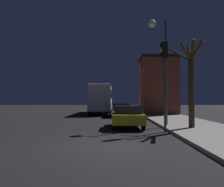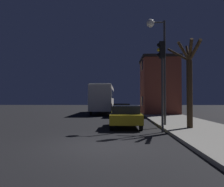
{
  "view_description": "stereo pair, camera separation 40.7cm",
  "coord_description": "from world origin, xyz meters",
  "views": [
    {
      "loc": [
        0.31,
        -8.3,
        1.76
      ],
      "look_at": [
        0.12,
        10.55,
        2.27
      ],
      "focal_mm": 35.0,
      "sensor_mm": 36.0,
      "label": 1
    },
    {
      "loc": [
        0.72,
        -8.29,
        1.76
      ],
      "look_at": [
        0.12,
        10.55,
        2.27
      ],
      "focal_mm": 35.0,
      "sensor_mm": 36.0,
      "label": 2
    }
  ],
  "objects": [
    {
      "name": "car_mid_lane",
      "position": [
        0.98,
        14.22,
        0.7
      ],
      "size": [
        1.83,
        3.88,
        1.33
      ],
      "color": "beige",
      "rests_on": "ground"
    },
    {
      "name": "bare_tree",
      "position": [
        4.71,
        4.19,
        2.76
      ],
      "size": [
        1.39,
        2.11,
        4.9
      ],
      "color": "#382819",
      "rests_on": "sidewalk"
    },
    {
      "name": "bus",
      "position": [
        -1.28,
        19.13,
        2.06
      ],
      "size": [
        2.46,
        9.7,
        3.45
      ],
      "color": "beige",
      "rests_on": "ground"
    },
    {
      "name": "ground_plane",
      "position": [
        0.0,
        0.0,
        0.0
      ],
      "size": [
        120.0,
        120.0,
        0.0
      ],
      "primitive_type": "plane",
      "color": "black"
    },
    {
      "name": "streetlamp",
      "position": [
        3.18,
        5.65,
        5.15
      ],
      "size": [
        1.23,
        0.52,
        6.76
      ],
      "color": "#38383A",
      "rests_on": "sidewalk"
    },
    {
      "name": "brick_building",
      "position": [
        5.4,
        17.34,
        3.4
      ],
      "size": [
        4.16,
        5.01,
        6.47
      ],
      "color": "brown",
      "rests_on": "sidewalk"
    },
    {
      "name": "traffic_light",
      "position": [
        3.02,
        3.46,
        3.47
      ],
      "size": [
        0.43,
        0.24,
        4.88
      ],
      "color": "#38383A",
      "rests_on": "ground"
    },
    {
      "name": "car_near_lane",
      "position": [
        1.13,
        5.32,
        0.74
      ],
      "size": [
        1.86,
        3.82,
        1.37
      ],
      "color": "olive",
      "rests_on": "ground"
    }
  ]
}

